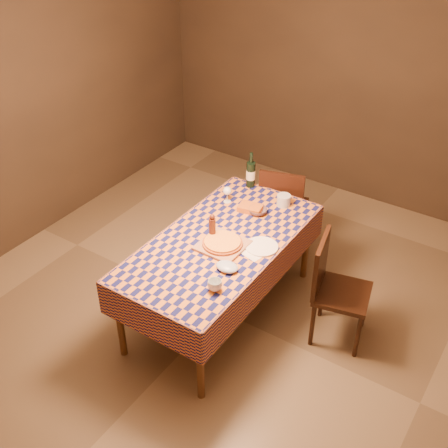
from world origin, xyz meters
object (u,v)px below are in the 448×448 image
at_px(dining_table, 221,248).
at_px(pizza, 222,242).
at_px(wine_bottle, 251,174).
at_px(chair_right, 333,284).
at_px(white_plate, 262,247).
at_px(cutting_board, 222,245).
at_px(chair_far, 282,205).
at_px(bowl, 258,211).

distance_m(dining_table, pizza, 0.14).
relative_size(wine_bottle, chair_right, 0.36).
distance_m(wine_bottle, white_plate, 0.95).
bearing_deg(cutting_board, white_plate, 30.70).
relative_size(dining_table, chair_far, 1.98).
height_order(wine_bottle, chair_far, wine_bottle).
height_order(white_plate, chair_right, chair_right).
bearing_deg(pizza, cutting_board, 90.00).
bearing_deg(bowl, white_plate, -55.70).
relative_size(pizza, white_plate, 1.27).
bearing_deg(chair_right, dining_table, -162.22).
height_order(cutting_board, chair_far, chair_far).
relative_size(pizza, wine_bottle, 0.97).
distance_m(dining_table, white_plate, 0.35).
relative_size(dining_table, white_plate, 7.11).
xyz_separation_m(pizza, white_plate, (0.26, 0.16, -0.03)).
bearing_deg(bowl, dining_table, -95.72).
bearing_deg(chair_right, pizza, -157.62).
bearing_deg(dining_table, bowl, 84.28).
height_order(wine_bottle, white_plate, wine_bottle).
xyz_separation_m(bowl, white_plate, (0.27, -0.40, -0.02)).
xyz_separation_m(bowl, chair_right, (0.83, -0.22, -0.27)).
xyz_separation_m(white_plate, chair_right, (0.55, 0.18, -0.25)).
xyz_separation_m(wine_bottle, white_plate, (0.56, -0.76, -0.12)).
height_order(pizza, chair_right, chair_right).
height_order(cutting_board, chair_right, chair_right).
height_order(dining_table, chair_right, chair_right).
distance_m(wine_bottle, chair_right, 1.31).
relative_size(dining_table, wine_bottle, 5.44).
relative_size(dining_table, bowl, 11.64).
distance_m(pizza, bowl, 0.55).
bearing_deg(dining_table, white_plate, 17.38).
bearing_deg(cutting_board, pizza, -90.00).
bearing_deg(chair_right, bowl, 165.29).
relative_size(pizza, chair_far, 0.35).
bearing_deg(pizza, white_plate, 30.70).
bearing_deg(wine_bottle, cutting_board, -71.97).
bearing_deg(white_plate, chair_right, 18.00).
xyz_separation_m(dining_table, wine_bottle, (-0.24, 0.86, 0.20)).
distance_m(wine_bottle, chair_far, 0.49).
xyz_separation_m(pizza, chair_far, (-0.07, 1.14, -0.28)).
xyz_separation_m(white_plate, chair_far, (-0.33, 0.98, -0.25)).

